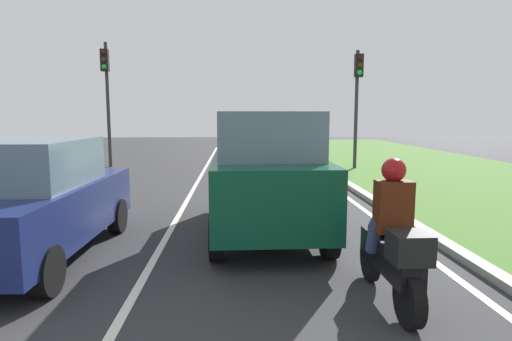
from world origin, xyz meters
TOP-DOWN VIEW (x-y plane):
  - ground_plane at (0.00, 14.00)m, footprint 60.00×60.00m
  - lane_line_center at (-0.70, 14.00)m, footprint 0.12×32.00m
  - lane_line_right_edge at (3.60, 14.00)m, footprint 0.12×32.00m
  - grass_verge_right at (8.50, 14.00)m, footprint 9.00×48.00m
  - curb_right at (4.10, 14.00)m, footprint 0.24×48.00m
  - car_suv_ahead at (1.14, 8.49)m, footprint 2.01×4.52m
  - car_sedan_left_lane at (-2.53, 7.20)m, footprint 1.93×4.34m
  - motorcycle at (2.39, 5.30)m, footprint 0.40×1.90m
  - rider_person at (2.39, 5.35)m, footprint 0.50×0.40m
  - traffic_light_near_right at (5.46, 17.81)m, footprint 0.32×0.50m
  - traffic_light_overhead_left at (-4.80, 19.15)m, footprint 0.32×0.50m

SIDE VIEW (x-z plane):
  - ground_plane at x=0.00m, z-range 0.00..0.00m
  - lane_line_center at x=-0.70m, z-range 0.00..0.01m
  - lane_line_right_edge at x=3.60m, z-range 0.00..0.01m
  - grass_verge_right at x=8.50m, z-range 0.00..0.06m
  - curb_right at x=4.10m, z-range 0.00..0.12m
  - motorcycle at x=2.39m, z-range 0.07..1.08m
  - car_sedan_left_lane at x=-2.53m, z-range -0.01..1.85m
  - car_suv_ahead at x=1.14m, z-range 0.03..2.31m
  - rider_person at x=2.39m, z-range 0.61..1.77m
  - traffic_light_near_right at x=5.46m, z-range 0.88..5.66m
  - traffic_light_overhead_left at x=-4.80m, z-range 0.88..6.11m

